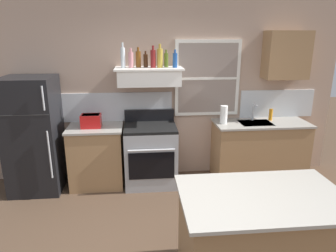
% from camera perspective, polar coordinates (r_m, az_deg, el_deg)
% --- Properties ---
extents(back_wall, '(5.40, 0.11, 2.70)m').
position_cam_1_polar(back_wall, '(4.76, -0.20, 6.47)').
color(back_wall, tan).
rests_on(back_wall, ground_plane).
extents(refrigerator, '(0.70, 0.72, 1.65)m').
position_cam_1_polar(refrigerator, '(4.74, -23.68, -1.60)').
color(refrigerator, black).
rests_on(refrigerator, ground_plane).
extents(counter_left_of_stove, '(0.79, 0.63, 0.91)m').
position_cam_1_polar(counter_left_of_stove, '(4.72, -13.06, -5.40)').
color(counter_left_of_stove, '#9E754C').
rests_on(counter_left_of_stove, ground_plane).
extents(toaster, '(0.30, 0.20, 0.19)m').
position_cam_1_polar(toaster, '(4.53, -14.10, 0.97)').
color(toaster, red).
rests_on(toaster, counter_left_of_stove).
extents(stove_range, '(0.76, 0.69, 1.09)m').
position_cam_1_polar(stove_range, '(4.64, -3.25, -5.26)').
color(stove_range, '#9EA0A5').
rests_on(stove_range, ground_plane).
extents(range_hood_shelf, '(0.96, 0.52, 0.24)m').
position_cam_1_polar(range_hood_shelf, '(4.44, -3.55, 9.24)').
color(range_hood_shelf, white).
extents(bottle_clear_tall, '(0.06, 0.06, 0.34)m').
position_cam_1_polar(bottle_clear_tall, '(4.41, -8.37, 12.53)').
color(bottle_clear_tall, silver).
rests_on(bottle_clear_tall, range_hood_shelf).
extents(bottle_rose_pink, '(0.07, 0.07, 0.27)m').
position_cam_1_polar(bottle_rose_pink, '(4.41, -6.91, 12.17)').
color(bottle_rose_pink, '#C67F84').
rests_on(bottle_rose_pink, range_hood_shelf).
extents(bottle_amber_wine, '(0.07, 0.07, 0.28)m').
position_cam_1_polar(bottle_amber_wine, '(4.43, -5.54, 12.30)').
color(bottle_amber_wine, brown).
rests_on(bottle_amber_wine, range_hood_shelf).
extents(bottle_brown_stout, '(0.06, 0.06, 0.23)m').
position_cam_1_polar(bottle_brown_stout, '(4.45, -4.18, 12.05)').
color(bottle_brown_stout, '#381E0F').
rests_on(bottle_brown_stout, range_hood_shelf).
extents(bottle_red_label_wine, '(0.07, 0.07, 0.30)m').
position_cam_1_polar(bottle_red_label_wine, '(4.38, -2.79, 12.43)').
color(bottle_red_label_wine, maroon).
rests_on(bottle_red_label_wine, range_hood_shelf).
extents(bottle_champagne_gold_foil, '(0.08, 0.08, 0.33)m').
position_cam_1_polar(bottle_champagne_gold_foil, '(4.39, -1.51, 12.58)').
color(bottle_champagne_gold_foil, '#B29333').
rests_on(bottle_champagne_gold_foil, range_hood_shelf).
extents(bottle_olive_oil_square, '(0.06, 0.06, 0.24)m').
position_cam_1_polar(bottle_olive_oil_square, '(4.47, -0.29, 12.20)').
color(bottle_olive_oil_square, '#4C601E').
rests_on(bottle_olive_oil_square, range_hood_shelf).
extents(bottle_blue_liqueur, '(0.07, 0.07, 0.25)m').
position_cam_1_polar(bottle_blue_liqueur, '(4.39, 1.31, 12.16)').
color(bottle_blue_liqueur, '#1E478C').
rests_on(bottle_blue_liqueur, range_hood_shelf).
extents(counter_right_with_sink, '(1.43, 0.63, 0.91)m').
position_cam_1_polar(counter_right_with_sink, '(5.03, 16.54, -4.29)').
color(counter_right_with_sink, '#9E754C').
rests_on(counter_right_with_sink, ground_plane).
extents(sink_faucet, '(0.03, 0.17, 0.28)m').
position_cam_1_polar(sink_faucet, '(4.90, 15.64, 2.93)').
color(sink_faucet, silver).
rests_on(sink_faucet, counter_right_with_sink).
extents(paper_towel_roll, '(0.11, 0.11, 0.27)m').
position_cam_1_polar(paper_towel_roll, '(4.66, 10.32, 2.10)').
color(paper_towel_roll, white).
rests_on(paper_towel_roll, counter_right_with_sink).
extents(dish_soap_bottle, '(0.06, 0.06, 0.18)m').
position_cam_1_polar(dish_soap_bottle, '(5.02, 18.54, 2.02)').
color(dish_soap_bottle, orange).
rests_on(dish_soap_bottle, counter_right_with_sink).
extents(kitchen_island, '(1.40, 0.90, 0.91)m').
position_cam_1_polar(kitchen_island, '(2.97, 16.61, -19.84)').
color(kitchen_island, '#9E754C').
rests_on(kitchen_island, ground_plane).
extents(upper_cabinet_right, '(0.64, 0.32, 0.70)m').
position_cam_1_polar(upper_cabinet_right, '(5.00, 21.14, 12.19)').
color(upper_cabinet_right, '#9E754C').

